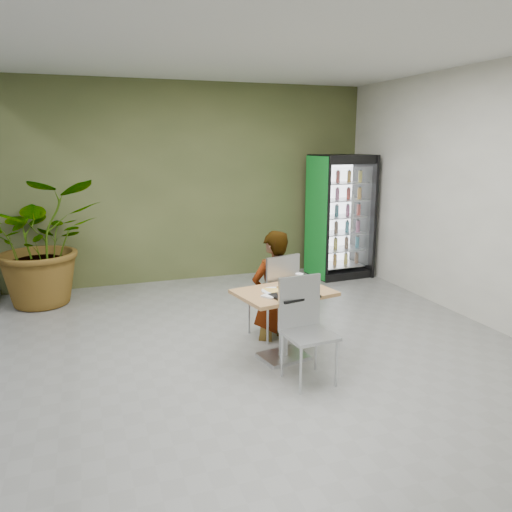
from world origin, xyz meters
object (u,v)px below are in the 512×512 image
(chair_near, at_px, (304,320))
(seated_woman, at_px, (273,297))
(chair_far, at_px, (277,290))
(potted_plant, at_px, (42,242))
(dining_table, at_px, (284,311))
(soda_cup, at_px, (299,281))
(cafeteria_tray, at_px, (295,296))
(beverage_fridge, at_px, (340,216))

(chair_near, xyz_separation_m, seated_woman, (0.09, 1.07, -0.10))
(chair_far, distance_m, potted_plant, 3.51)
(dining_table, bearing_deg, seated_woman, 79.37)
(soda_cup, relative_size, cafeteria_tray, 0.36)
(dining_table, xyz_separation_m, beverage_fridge, (2.20, 2.86, 0.49))
(dining_table, xyz_separation_m, potted_plant, (-2.49, 2.85, 0.36))
(chair_far, height_order, soda_cup, chair_far)
(potted_plant, bearing_deg, cafeteria_tray, -50.74)
(chair_near, bearing_deg, potted_plant, 122.77)
(seated_woman, distance_m, potted_plant, 3.46)
(chair_far, height_order, beverage_fridge, beverage_fridge)
(cafeteria_tray, bearing_deg, chair_far, 81.35)
(soda_cup, bearing_deg, dining_table, -165.28)
(soda_cup, xyz_separation_m, potted_plant, (-2.68, 2.80, 0.07))
(potted_plant, bearing_deg, chair_far, -41.24)
(chair_far, distance_m, soda_cup, 0.55)
(dining_table, bearing_deg, chair_far, 75.65)
(chair_near, relative_size, cafeteria_tray, 2.33)
(chair_far, bearing_deg, soda_cup, 81.25)
(dining_table, xyz_separation_m, cafeteria_tray, (0.02, -0.22, 0.23))
(chair_far, distance_m, beverage_fridge, 3.12)
(potted_plant, bearing_deg, soda_cup, -46.25)
(seated_woman, bearing_deg, potted_plant, -55.73)
(chair_far, relative_size, soda_cup, 6.50)
(dining_table, height_order, potted_plant, potted_plant)
(dining_table, distance_m, seated_woman, 0.61)
(cafeteria_tray, bearing_deg, beverage_fridge, 54.74)
(soda_cup, bearing_deg, chair_near, -108.53)
(beverage_fridge, bearing_deg, chair_near, -127.07)
(dining_table, relative_size, chair_far, 1.05)
(chair_near, xyz_separation_m, soda_cup, (0.17, 0.52, 0.24))
(chair_near, xyz_separation_m, cafeteria_tray, (0.00, 0.25, 0.17))
(chair_far, xyz_separation_m, chair_near, (-0.12, -1.01, -0.01))
(beverage_fridge, bearing_deg, chair_far, -135.53)
(beverage_fridge, height_order, potted_plant, beverage_fridge)
(dining_table, bearing_deg, soda_cup, 14.72)
(dining_table, distance_m, chair_far, 0.57)
(dining_table, relative_size, beverage_fridge, 0.52)
(seated_woman, relative_size, beverage_fridge, 0.77)
(seated_woman, relative_size, soda_cup, 10.10)
(chair_far, height_order, potted_plant, potted_plant)
(dining_table, bearing_deg, potted_plant, 131.10)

